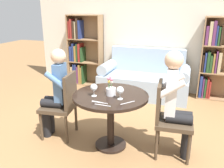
# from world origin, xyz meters

# --- Properties ---
(ground_plane) EXTENTS (16.00, 16.00, 0.00)m
(ground_plane) POSITION_xyz_m (0.00, 0.00, 0.00)
(ground_plane) COLOR olive
(back_wall) EXTENTS (5.20, 0.05, 2.70)m
(back_wall) POSITION_xyz_m (0.00, 2.42, 1.35)
(back_wall) COLOR silver
(back_wall) RESTS_ON ground_plane
(round_table) EXTENTS (0.92, 0.92, 0.71)m
(round_table) POSITION_xyz_m (0.00, 0.00, 0.56)
(round_table) COLOR black
(round_table) RESTS_ON ground_plane
(couch) EXTENTS (1.74, 0.80, 0.92)m
(couch) POSITION_xyz_m (0.00, 2.00, 0.31)
(couch) COLOR #9EB2C6
(couch) RESTS_ON ground_plane
(bookshelf_left) EXTENTS (0.77, 0.28, 1.56)m
(bookshelf_left) POSITION_xyz_m (-1.51, 2.26, 0.74)
(bookshelf_left) COLOR #93704C
(bookshelf_left) RESTS_ON ground_plane
(bookshelf_right) EXTENTS (0.77, 0.28, 1.56)m
(bookshelf_right) POSITION_xyz_m (1.30, 2.26, 0.78)
(bookshelf_right) COLOR #93704C
(bookshelf_right) RESTS_ON ground_plane
(chair_left) EXTENTS (0.47, 0.47, 0.90)m
(chair_left) POSITION_xyz_m (-0.69, 0.03, 0.49)
(chair_left) COLOR #473828
(chair_left) RESTS_ON ground_plane
(chair_right) EXTENTS (0.45, 0.45, 0.90)m
(chair_right) POSITION_xyz_m (0.69, 0.08, 0.49)
(chair_right) COLOR #473828
(chair_right) RESTS_ON ground_plane
(person_left) EXTENTS (0.44, 0.38, 1.22)m
(person_left) POSITION_xyz_m (-0.78, 0.00, 0.64)
(person_left) COLOR black
(person_left) RESTS_ON ground_plane
(person_right) EXTENTS (0.44, 0.36, 1.27)m
(person_right) POSITION_xyz_m (0.78, 0.09, 0.68)
(person_right) COLOR black
(person_right) RESTS_ON ground_plane
(wine_glass_left) EXTENTS (0.08, 0.08, 0.15)m
(wine_glass_left) POSITION_xyz_m (-0.17, -0.11, 0.81)
(wine_glass_left) COLOR white
(wine_glass_left) RESTS_ON round_table
(wine_glass_right) EXTENTS (0.09, 0.09, 0.15)m
(wine_glass_right) POSITION_xyz_m (0.15, -0.10, 0.81)
(wine_glass_right) COLOR white
(wine_glass_right) RESTS_ON round_table
(flower_vase) EXTENTS (0.12, 0.12, 0.23)m
(flower_vase) POSITION_xyz_m (0.01, -0.02, 0.78)
(flower_vase) COLOR silver
(flower_vase) RESTS_ON round_table
(knife_left_setting) EXTENTS (0.13, 0.15, 0.00)m
(knife_left_setting) POSITION_xyz_m (0.27, -0.18, 0.71)
(knife_left_setting) COLOR silver
(knife_left_setting) RESTS_ON round_table
(fork_left_setting) EXTENTS (0.19, 0.02, 0.00)m
(fork_left_setting) POSITION_xyz_m (-0.03, -0.28, 0.71)
(fork_left_setting) COLOR silver
(fork_left_setting) RESTS_ON round_table
(knife_right_setting) EXTENTS (0.19, 0.02, 0.00)m
(knife_right_setting) POSITION_xyz_m (0.03, -0.33, 0.71)
(knife_right_setting) COLOR silver
(knife_right_setting) RESTS_ON round_table
(fork_right_setting) EXTENTS (0.19, 0.03, 0.00)m
(fork_right_setting) POSITION_xyz_m (-0.04, -0.27, 0.71)
(fork_right_setting) COLOR silver
(fork_right_setting) RESTS_ON round_table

